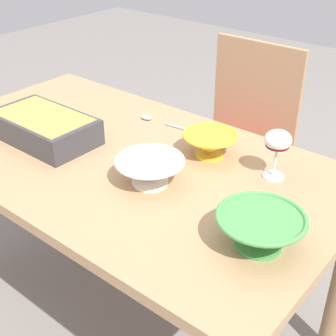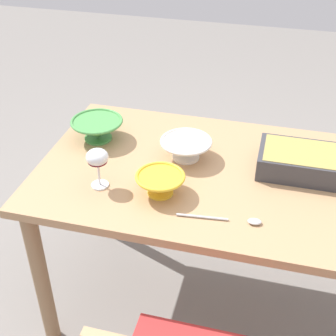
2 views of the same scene
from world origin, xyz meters
name	(u,v)px [view 1 (image 1 of 2)]	position (x,y,z in m)	size (l,w,h in m)	color
ground_plane	(130,317)	(0.00, 0.00, 0.00)	(8.00, 8.00, 0.00)	gray
dining_table	(122,181)	(0.00, 0.00, 0.63)	(1.42, 0.80, 0.73)	tan
chair	(240,136)	(-0.02, 0.76, 0.49)	(0.45, 0.42, 0.89)	#B22D2D
wine_glass	(278,143)	(0.44, 0.19, 0.84)	(0.08, 0.08, 0.15)	white
casserole_dish	(44,126)	(-0.27, -0.08, 0.77)	(0.35, 0.20, 0.09)	#38383D
mixing_bowl	(150,169)	(0.18, -0.07, 0.77)	(0.20, 0.20, 0.08)	white
small_bowl	(260,229)	(0.56, -0.11, 0.77)	(0.21, 0.21, 0.09)	#4C994C
serving_bowl	(210,143)	(0.22, 0.17, 0.77)	(0.17, 0.17, 0.08)	yellow
serving_spoon	(160,121)	(-0.05, 0.26, 0.73)	(0.27, 0.05, 0.01)	silver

